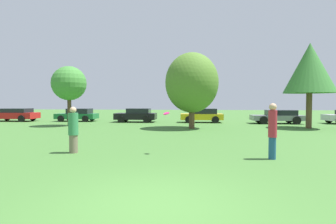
{
  "coord_description": "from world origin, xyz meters",
  "views": [
    {
      "loc": [
        0.8,
        -4.85,
        1.93
      ],
      "look_at": [
        -0.25,
        4.95,
        1.56
      ],
      "focal_mm": 28.72,
      "sensor_mm": 36.0,
      "label": 1
    }
  ],
  "objects": [
    {
      "name": "parked_car_black",
      "position": [
        -4.89,
        20.21,
        0.68
      ],
      "size": [
        3.9,
        2.17,
        1.31
      ],
      "rotation": [
        0.0,
        0.0,
        3.17
      ],
      "color": "black",
      "rests_on": "ground"
    },
    {
      "name": "parked_car_red",
      "position": [
        -17.24,
        20.08,
        0.68
      ],
      "size": [
        4.54,
        2.15,
        1.28
      ],
      "rotation": [
        0.0,
        0.0,
        3.17
      ],
      "color": "red",
      "rests_on": "ground"
    },
    {
      "name": "parked_car_yellow",
      "position": [
        1.35,
        20.4,
        0.68
      ],
      "size": [
        3.93,
        1.99,
        1.3
      ],
      "rotation": [
        0.0,
        0.0,
        3.17
      ],
      "color": "gold",
      "rests_on": "ground"
    },
    {
      "name": "tree_0",
      "position": [
        -9.3,
        15.59,
        3.38
      ],
      "size": [
        2.71,
        2.71,
        4.76
      ],
      "color": "#473323",
      "rests_on": "ground"
    },
    {
      "name": "frisbee",
      "position": [
        -0.31,
        4.97,
        1.5
      ],
      "size": [
        0.24,
        0.23,
        0.14
      ],
      "color": "#F21E72"
    },
    {
      "name": "ground_plane",
      "position": [
        0.0,
        0.0,
        0.0
      ],
      "size": [
        120.0,
        120.0,
        0.0
      ],
      "primitive_type": "plane",
      "color": "#3D6B2D"
    },
    {
      "name": "tree_1",
      "position": [
        0.45,
        14.61,
        3.3
      ],
      "size": [
        3.82,
        3.82,
        5.47
      ],
      "color": "brown",
      "rests_on": "ground"
    },
    {
      "name": "person_thrower",
      "position": [
        -3.83,
        4.8,
        0.88
      ],
      "size": [
        0.37,
        0.37,
        1.74
      ],
      "rotation": [
        0.0,
        0.0,
        -0.05
      ],
      "color": "#726651",
      "rests_on": "ground"
    },
    {
      "name": "tree_2",
      "position": [
        8.93,
        15.63,
        4.35
      ],
      "size": [
        3.62,
        3.62,
        6.19
      ],
      "color": "brown",
      "rests_on": "ground"
    },
    {
      "name": "person_catcher",
      "position": [
        3.33,
        4.43,
        0.99
      ],
      "size": [
        0.28,
        0.28,
        1.88
      ],
      "rotation": [
        0.0,
        0.0,
        3.09
      ],
      "color": "navy",
      "rests_on": "ground"
    },
    {
      "name": "parked_car_grey",
      "position": [
        7.99,
        19.81,
        0.65
      ],
      "size": [
        4.46,
        2.05,
        1.2
      ],
      "rotation": [
        0.0,
        0.0,
        3.17
      ],
      "color": "slate",
      "rests_on": "ground"
    },
    {
      "name": "parked_car_green",
      "position": [
        -10.95,
        20.68,
        0.66
      ],
      "size": [
        3.95,
        2.06,
        1.27
      ],
      "rotation": [
        0.0,
        0.0,
        3.17
      ],
      "color": "#196633",
      "rests_on": "ground"
    }
  ]
}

